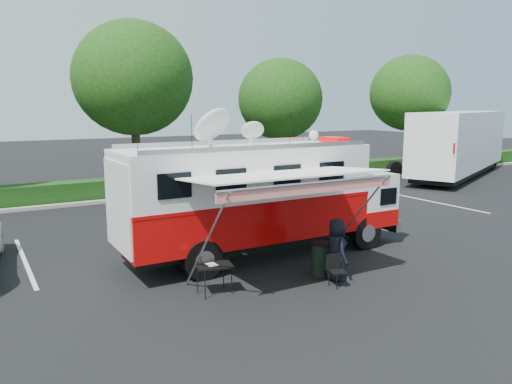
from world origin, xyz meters
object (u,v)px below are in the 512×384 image
command_truck (262,196)px  trash_bin (321,258)px  semi_trailer (460,143)px  folding_table (214,267)px

command_truck → trash_bin: command_truck is taller
semi_trailer → command_truck: bearing=-157.0°
command_truck → folding_table: 3.63m
folding_table → trash_bin: size_ratio=1.11×
command_truck → folding_table: size_ratio=9.16×
folding_table → semi_trailer: size_ratio=0.07×
command_truck → trash_bin: 2.79m
command_truck → trash_bin: bearing=-78.4°
folding_table → trash_bin: bearing=-3.4°
command_truck → semi_trailer: command_truck is taller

